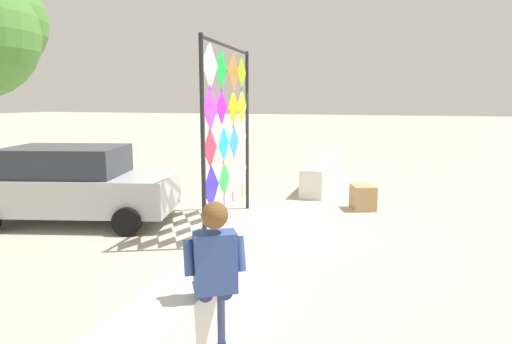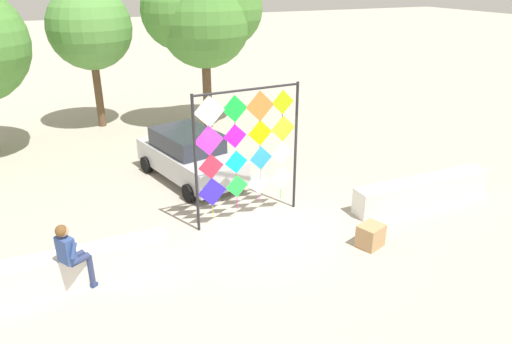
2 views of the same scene
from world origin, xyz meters
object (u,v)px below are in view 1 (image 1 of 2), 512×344
Objects in this scene: parked_car at (73,184)px; seated_vendor at (214,269)px; kite_display_rack at (228,122)px; cardboard_box_large at (363,197)px.

seated_vendor is at bearing -128.92° from parked_car.
kite_display_rack is 3.30m from parked_car.
kite_display_rack is 0.82× the size of parked_car.
parked_car is (3.58, 4.44, -0.17)m from seated_vendor.
seated_vendor is 5.70m from parked_car.
parked_car reaches higher than cardboard_box_large.
kite_display_rack is at bearing 130.90° from cardboard_box_large.
kite_display_rack reaches higher than seated_vendor.
parked_car is (-0.61, 3.00, -1.22)m from kite_display_rack.
kite_display_rack reaches higher than parked_car.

